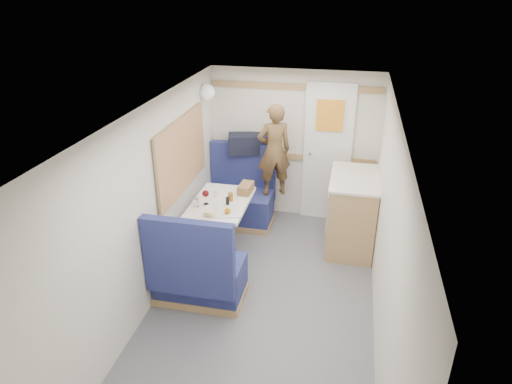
% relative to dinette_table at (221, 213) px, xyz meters
% --- Properties ---
extents(floor, '(4.50, 4.50, 0.00)m').
position_rel_dinette_table_xyz_m(floor, '(0.65, -1.00, -0.57)').
color(floor, '#515156').
rests_on(floor, ground).
extents(ceiling, '(4.50, 4.50, 0.00)m').
position_rel_dinette_table_xyz_m(ceiling, '(0.65, -1.00, 1.43)').
color(ceiling, silver).
rests_on(ceiling, wall_back).
extents(wall_back, '(2.20, 0.02, 2.00)m').
position_rel_dinette_table_xyz_m(wall_back, '(0.65, 1.25, 0.43)').
color(wall_back, silver).
rests_on(wall_back, floor).
extents(wall_left, '(0.02, 4.50, 2.00)m').
position_rel_dinette_table_xyz_m(wall_left, '(-0.45, -1.00, 0.43)').
color(wall_left, silver).
rests_on(wall_left, floor).
extents(wall_right, '(0.02, 4.50, 2.00)m').
position_rel_dinette_table_xyz_m(wall_right, '(1.75, -1.00, 0.43)').
color(wall_right, silver).
rests_on(wall_right, floor).
extents(oak_trim_low, '(2.15, 0.02, 0.08)m').
position_rel_dinette_table_xyz_m(oak_trim_low, '(0.65, 1.23, 0.28)').
color(oak_trim_low, '#9F6F47').
rests_on(oak_trim_low, wall_back).
extents(oak_trim_high, '(2.15, 0.02, 0.08)m').
position_rel_dinette_table_xyz_m(oak_trim_high, '(0.65, 1.23, 1.21)').
color(oak_trim_high, '#9F6F47').
rests_on(oak_trim_high, wall_back).
extents(side_window, '(0.04, 1.30, 0.72)m').
position_rel_dinette_table_xyz_m(side_window, '(-0.43, 0.00, 0.68)').
color(side_window, gray).
rests_on(side_window, wall_left).
extents(rear_door, '(0.62, 0.12, 1.86)m').
position_rel_dinette_table_xyz_m(rear_door, '(1.10, 1.22, 0.41)').
color(rear_door, white).
rests_on(rear_door, wall_back).
extents(dinette_table, '(0.62, 0.92, 0.72)m').
position_rel_dinette_table_xyz_m(dinette_table, '(0.00, 0.00, 0.00)').
color(dinette_table, white).
rests_on(dinette_table, floor).
extents(bench_far, '(0.90, 0.59, 1.05)m').
position_rel_dinette_table_xyz_m(bench_far, '(-0.00, 0.86, -0.27)').
color(bench_far, '#191B50').
rests_on(bench_far, floor).
extents(bench_near, '(0.90, 0.59, 1.05)m').
position_rel_dinette_table_xyz_m(bench_near, '(-0.00, -0.86, -0.27)').
color(bench_near, '#191B50').
rests_on(bench_near, floor).
extents(ledge, '(0.90, 0.14, 0.04)m').
position_rel_dinette_table_xyz_m(ledge, '(-0.00, 1.12, 0.31)').
color(ledge, '#9F6F47').
rests_on(ledge, bench_far).
extents(dome_light, '(0.20, 0.20, 0.20)m').
position_rel_dinette_table_xyz_m(dome_light, '(-0.39, 0.85, 1.18)').
color(dome_light, white).
rests_on(dome_light, wall_left).
extents(galley_counter, '(0.57, 0.92, 0.92)m').
position_rel_dinette_table_xyz_m(galley_counter, '(1.47, 0.55, -0.10)').
color(galley_counter, '#9F6F47').
rests_on(galley_counter, floor).
extents(person, '(0.51, 0.44, 1.19)m').
position_rel_dinette_table_xyz_m(person, '(0.45, 0.89, 0.48)').
color(person, brown).
rests_on(person, bench_far).
extents(duffel_bag, '(0.58, 0.38, 0.26)m').
position_rel_dinette_table_xyz_m(duffel_bag, '(0.08, 1.12, 0.46)').
color(duffel_bag, black).
rests_on(duffel_bag, ledge).
extents(tray, '(0.35, 0.40, 0.02)m').
position_rel_dinette_table_xyz_m(tray, '(0.14, -0.22, 0.16)').
color(tray, silver).
rests_on(tray, dinette_table).
extents(orange_fruit, '(0.07, 0.07, 0.07)m').
position_rel_dinette_table_xyz_m(orange_fruit, '(0.17, -0.30, 0.21)').
color(orange_fruit, orange).
rests_on(orange_fruit, tray).
extents(cheese_block, '(0.12, 0.09, 0.04)m').
position_rel_dinette_table_xyz_m(cheese_block, '(-0.02, -0.38, 0.19)').
color(cheese_block, '#E5C884').
rests_on(cheese_block, tray).
extents(wine_glass, '(0.08, 0.08, 0.17)m').
position_rel_dinette_table_xyz_m(wine_glass, '(-0.14, -0.10, 0.28)').
color(wine_glass, white).
rests_on(wine_glass, dinette_table).
extents(tumbler_left, '(0.06, 0.06, 0.10)m').
position_rel_dinette_table_xyz_m(tumbler_left, '(-0.23, -0.19, 0.20)').
color(tumbler_left, white).
rests_on(tumbler_left, dinette_table).
extents(beer_glass, '(0.06, 0.06, 0.09)m').
position_rel_dinette_table_xyz_m(beer_glass, '(0.10, 0.04, 0.20)').
color(beer_glass, '#8A5314').
rests_on(beer_glass, dinette_table).
extents(pepper_grinder, '(0.04, 0.04, 0.11)m').
position_rel_dinette_table_xyz_m(pepper_grinder, '(0.11, -0.10, 0.21)').
color(pepper_grinder, black).
rests_on(pepper_grinder, dinette_table).
extents(salt_grinder, '(0.04, 0.04, 0.09)m').
position_rel_dinette_table_xyz_m(salt_grinder, '(-0.08, 0.09, 0.20)').
color(salt_grinder, white).
rests_on(salt_grinder, dinette_table).
extents(bread_loaf, '(0.16, 0.26, 0.11)m').
position_rel_dinette_table_xyz_m(bread_loaf, '(0.22, 0.29, 0.21)').
color(bread_loaf, olive).
rests_on(bread_loaf, dinette_table).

